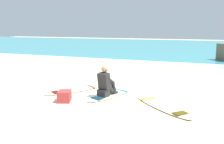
# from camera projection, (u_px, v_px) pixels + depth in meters

# --- Properties ---
(ground_plane) EXTENTS (80.00, 80.00, 0.00)m
(ground_plane) POSITION_uv_depth(u_px,v_px,m) (85.00, 94.00, 8.27)
(ground_plane) COLOR beige
(sea) EXTENTS (80.00, 28.00, 0.10)m
(sea) POSITION_uv_depth(u_px,v_px,m) (176.00, 47.00, 27.66)
(sea) COLOR teal
(sea) RESTS_ON ground
(breaking_foam) EXTENTS (80.00, 0.90, 0.11)m
(breaking_foam) POSITION_uv_depth(u_px,v_px,m) (144.00, 63.00, 15.18)
(breaking_foam) COLOR white
(breaking_foam) RESTS_ON ground
(surfboard_main) EXTENTS (1.11, 2.12, 0.08)m
(surfboard_main) POSITION_uv_depth(u_px,v_px,m) (111.00, 95.00, 8.02)
(surfboard_main) COLOR #EFE5C6
(surfboard_main) RESTS_ON ground
(surfer_seated) EXTENTS (0.48, 0.76, 0.95)m
(surfer_seated) POSITION_uv_depth(u_px,v_px,m) (106.00, 84.00, 7.77)
(surfer_seated) COLOR #232326
(surfer_seated) RESTS_ON surfboard_main
(surfboard_spare_near) EXTENTS (1.60, 2.22, 0.08)m
(surfboard_spare_near) POSITION_uv_depth(u_px,v_px,m) (75.00, 90.00, 8.65)
(surfboard_spare_near) COLOR #EFE5C6
(surfboard_spare_near) RESTS_ON ground
(surfboard_spare_far) EXTENTS (2.12, 1.98, 0.08)m
(surfboard_spare_far) POSITION_uv_depth(u_px,v_px,m) (162.00, 106.00, 6.89)
(surfboard_spare_far) COLOR #EFE5C6
(surfboard_spare_far) RESTS_ON ground
(beach_bag) EXTENTS (0.52, 0.58, 0.32)m
(beach_bag) POSITION_uv_depth(u_px,v_px,m) (64.00, 96.00, 7.40)
(beach_bag) COLOR maroon
(beach_bag) RESTS_ON ground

